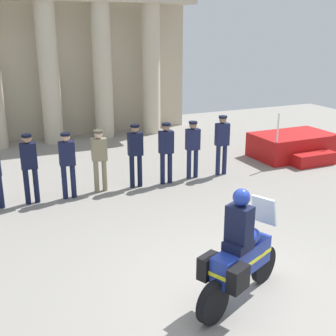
{
  "coord_description": "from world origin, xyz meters",
  "views": [
    {
      "loc": [
        -3.49,
        -5.14,
        4.09
      ],
      "look_at": [
        -0.0,
        2.56,
        1.38
      ],
      "focal_mm": 46.59,
      "sensor_mm": 36.0,
      "label": 1
    }
  ],
  "objects_px": {
    "officer_in_row_5": "(166,148)",
    "motorcycle_with_rider": "(239,257)",
    "officer_in_row_6": "(193,145)",
    "officer_in_row_4": "(135,151)",
    "officer_in_row_2": "(67,160)",
    "officer_in_row_1": "(29,163)",
    "officer_in_row_7": "(222,140)",
    "reviewing_stand": "(294,146)",
    "officer_in_row_3": "(99,156)"
  },
  "relations": [
    {
      "from": "officer_in_row_6",
      "to": "officer_in_row_7",
      "type": "relative_size",
      "value": 0.94
    },
    {
      "from": "officer_in_row_2",
      "to": "officer_in_row_1",
      "type": "bearing_deg",
      "value": 2.29
    },
    {
      "from": "officer_in_row_2",
      "to": "reviewing_stand",
      "type": "bearing_deg",
      "value": -171.24
    },
    {
      "from": "officer_in_row_3",
      "to": "motorcycle_with_rider",
      "type": "bearing_deg",
      "value": 100.06
    },
    {
      "from": "officer_in_row_5",
      "to": "officer_in_row_6",
      "type": "bearing_deg",
      "value": -167.55
    },
    {
      "from": "officer_in_row_5",
      "to": "motorcycle_with_rider",
      "type": "distance_m",
      "value": 5.63
    },
    {
      "from": "officer_in_row_6",
      "to": "officer_in_row_7",
      "type": "bearing_deg",
      "value": 179.12
    },
    {
      "from": "officer_in_row_1",
      "to": "officer_in_row_4",
      "type": "relative_size",
      "value": 1.01
    },
    {
      "from": "officer_in_row_6",
      "to": "officer_in_row_2",
      "type": "bearing_deg",
      "value": 6.15
    },
    {
      "from": "officer_in_row_7",
      "to": "motorcycle_with_rider",
      "type": "distance_m",
      "value": 6.31
    },
    {
      "from": "officer_in_row_1",
      "to": "officer_in_row_6",
      "type": "xyz_separation_m",
      "value": [
        4.45,
        0.09,
        -0.05
      ]
    },
    {
      "from": "officer_in_row_4",
      "to": "officer_in_row_2",
      "type": "bearing_deg",
      "value": 6.5
    },
    {
      "from": "officer_in_row_5",
      "to": "officer_in_row_7",
      "type": "distance_m",
      "value": 1.78
    },
    {
      "from": "officer_in_row_1",
      "to": "officer_in_row_4",
      "type": "bearing_deg",
      "value": -174.9
    },
    {
      "from": "officer_in_row_3",
      "to": "officer_in_row_6",
      "type": "distance_m",
      "value": 2.69
    },
    {
      "from": "reviewing_stand",
      "to": "officer_in_row_1",
      "type": "relative_size",
      "value": 1.51
    },
    {
      "from": "reviewing_stand",
      "to": "officer_in_row_7",
      "type": "relative_size",
      "value": 1.5
    },
    {
      "from": "officer_in_row_6",
      "to": "officer_in_row_4",
      "type": "bearing_deg",
      "value": 5.79
    },
    {
      "from": "reviewing_stand",
      "to": "officer_in_row_2",
      "type": "xyz_separation_m",
      "value": [
        -7.58,
        -0.6,
        0.62
      ]
    },
    {
      "from": "reviewing_stand",
      "to": "officer_in_row_2",
      "type": "distance_m",
      "value": 7.63
    },
    {
      "from": "officer_in_row_4",
      "to": "officer_in_row_1",
      "type": "bearing_deg",
      "value": 5.1
    },
    {
      "from": "officer_in_row_5",
      "to": "motorcycle_with_rider",
      "type": "relative_size",
      "value": 0.87
    },
    {
      "from": "reviewing_stand",
      "to": "motorcycle_with_rider",
      "type": "bearing_deg",
      "value": -135.25
    },
    {
      "from": "officer_in_row_4",
      "to": "motorcycle_with_rider",
      "type": "distance_m",
      "value": 5.58
    },
    {
      "from": "officer_in_row_1",
      "to": "officer_in_row_7",
      "type": "xyz_separation_m",
      "value": [
        5.36,
        0.01,
        0.01
      ]
    },
    {
      "from": "officer_in_row_2",
      "to": "officer_in_row_3",
      "type": "relative_size",
      "value": 1.03
    },
    {
      "from": "officer_in_row_2",
      "to": "officer_in_row_4",
      "type": "distance_m",
      "value": 1.82
    },
    {
      "from": "officer_in_row_3",
      "to": "motorcycle_with_rider",
      "type": "relative_size",
      "value": 0.84
    },
    {
      "from": "reviewing_stand",
      "to": "officer_in_row_5",
      "type": "xyz_separation_m",
      "value": [
        -4.91,
        -0.61,
        0.62
      ]
    },
    {
      "from": "officer_in_row_1",
      "to": "officer_in_row_4",
      "type": "height_order",
      "value": "officer_in_row_1"
    },
    {
      "from": "officer_in_row_4",
      "to": "officer_in_row_7",
      "type": "bearing_deg",
      "value": -176.5
    },
    {
      "from": "reviewing_stand",
      "to": "officer_in_row_2",
      "type": "relative_size",
      "value": 1.55
    },
    {
      "from": "officer_in_row_3",
      "to": "officer_in_row_4",
      "type": "height_order",
      "value": "officer_in_row_4"
    },
    {
      "from": "reviewing_stand",
      "to": "officer_in_row_6",
      "type": "distance_m",
      "value": 4.11
    },
    {
      "from": "officer_in_row_1",
      "to": "officer_in_row_2",
      "type": "height_order",
      "value": "officer_in_row_1"
    },
    {
      "from": "officer_in_row_5",
      "to": "officer_in_row_3",
      "type": "bearing_deg",
      "value": -0.63
    },
    {
      "from": "officer_in_row_1",
      "to": "motorcycle_with_rider",
      "type": "distance_m",
      "value": 6.0
    },
    {
      "from": "motorcycle_with_rider",
      "to": "officer_in_row_1",
      "type": "bearing_deg",
      "value": 88.76
    },
    {
      "from": "officer_in_row_4",
      "to": "motorcycle_with_rider",
      "type": "xyz_separation_m",
      "value": [
        -0.38,
        -5.57,
        -0.22
      ]
    },
    {
      "from": "officer_in_row_2",
      "to": "officer_in_row_5",
      "type": "relative_size",
      "value": 0.99
    },
    {
      "from": "officer_in_row_2",
      "to": "officer_in_row_3",
      "type": "xyz_separation_m",
      "value": [
        0.86,
        0.15,
        -0.03
      ]
    },
    {
      "from": "officer_in_row_2",
      "to": "officer_in_row_6",
      "type": "bearing_deg",
      "value": -173.85
    },
    {
      "from": "officer_in_row_2",
      "to": "officer_in_row_3",
      "type": "bearing_deg",
      "value": -166.02
    },
    {
      "from": "motorcycle_with_rider",
      "to": "officer_in_row_5",
      "type": "bearing_deg",
      "value": 53.12
    },
    {
      "from": "officer_in_row_3",
      "to": "officer_in_row_5",
      "type": "xyz_separation_m",
      "value": [
        1.82,
        -0.15,
        0.03
      ]
    },
    {
      "from": "officer_in_row_5",
      "to": "officer_in_row_7",
      "type": "height_order",
      "value": "officer_in_row_7"
    },
    {
      "from": "reviewing_stand",
      "to": "officer_in_row_3",
      "type": "xyz_separation_m",
      "value": [
        -6.72,
        -0.45,
        0.59
      ]
    },
    {
      "from": "officer_in_row_3",
      "to": "officer_in_row_4",
      "type": "distance_m",
      "value": 0.96
    },
    {
      "from": "officer_in_row_4",
      "to": "officer_in_row_5",
      "type": "relative_size",
      "value": 1.01
    },
    {
      "from": "officer_in_row_1",
      "to": "officer_in_row_7",
      "type": "bearing_deg",
      "value": -175.69
    }
  ]
}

